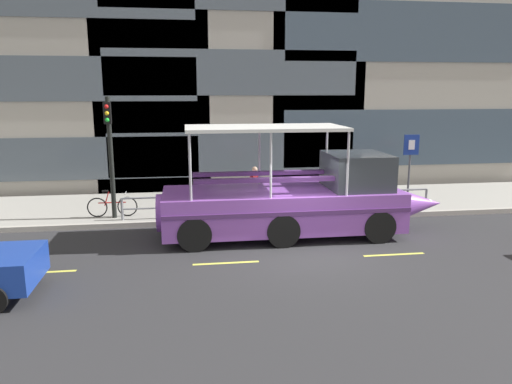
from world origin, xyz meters
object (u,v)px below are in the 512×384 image
(duck_tour_boat, at_px, (299,201))
(pedestrian_mid_left, at_px, (255,182))
(pedestrian_near_bow, at_px, (351,182))
(leaned_bicycle, at_px, (112,206))
(traffic_light_pole, at_px, (110,146))
(parking_sign, at_px, (410,158))

(duck_tour_boat, relative_size, pedestrian_mid_left, 6.08)
(pedestrian_near_bow, bearing_deg, leaned_bicycle, -177.23)
(traffic_light_pole, bearing_deg, pedestrian_near_bow, 4.13)
(traffic_light_pole, distance_m, pedestrian_near_bow, 9.01)
(traffic_light_pole, bearing_deg, pedestrian_mid_left, 12.48)
(parking_sign, relative_size, leaned_bicycle, 1.59)
(pedestrian_near_bow, relative_size, pedestrian_mid_left, 0.99)
(pedestrian_near_bow, xyz_separation_m, pedestrian_mid_left, (-3.68, 0.50, 0.01))
(parking_sign, xyz_separation_m, leaned_bicycle, (-11.04, 0.09, -1.51))
(duck_tour_boat, bearing_deg, pedestrian_near_bow, 47.02)
(traffic_light_pole, relative_size, duck_tour_boat, 0.45)
(traffic_light_pole, relative_size, pedestrian_near_bow, 2.78)
(parking_sign, height_order, pedestrian_near_bow, parking_sign)
(duck_tour_boat, bearing_deg, leaned_bicycle, 157.78)
(leaned_bicycle, xyz_separation_m, pedestrian_mid_left, (5.24, 0.93, 0.55))
(duck_tour_boat, height_order, pedestrian_near_bow, duck_tour_boat)
(pedestrian_mid_left, bearing_deg, duck_tour_boat, -74.90)
(pedestrian_mid_left, bearing_deg, pedestrian_near_bow, -7.78)
(duck_tour_boat, xyz_separation_m, pedestrian_mid_left, (-0.93, 3.46, -0.01))
(traffic_light_pole, height_order, pedestrian_near_bow, traffic_light_pole)
(leaned_bicycle, distance_m, pedestrian_near_bow, 8.95)
(leaned_bicycle, xyz_separation_m, pedestrian_near_bow, (8.92, 0.43, 0.54))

